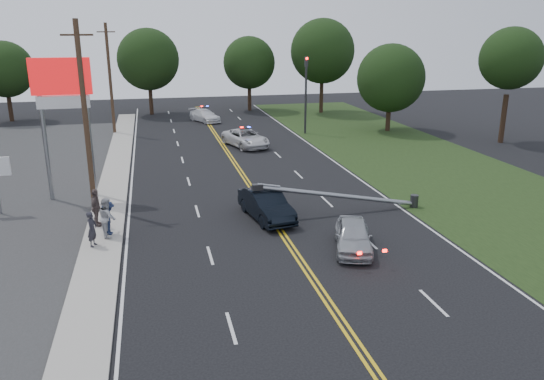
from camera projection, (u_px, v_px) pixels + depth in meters
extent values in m
plane|color=black|center=(319.00, 288.00, 20.24)|extent=(120.00, 120.00, 0.00)
cube|color=#A9A498|center=(107.00, 217.00, 27.73)|extent=(1.80, 70.00, 0.12)
cube|color=black|center=(479.00, 190.00, 32.46)|extent=(12.00, 80.00, 0.01)
cube|color=gold|center=(264.00, 206.00, 29.55)|extent=(0.36, 80.00, 0.00)
cylinder|color=gray|center=(45.00, 140.00, 29.74)|extent=(0.24, 0.24, 7.00)
cylinder|color=gray|center=(90.00, 138.00, 30.25)|extent=(0.24, 0.24, 7.00)
cube|color=#BA0C0E|center=(60.00, 76.00, 28.97)|extent=(3.20, 0.35, 2.00)
cube|color=white|center=(63.00, 102.00, 29.38)|extent=(2.80, 0.30, 0.70)
cylinder|color=#2D2D30|center=(306.00, 96.00, 48.95)|extent=(0.20, 0.20, 7.00)
cube|color=#2D2D30|center=(306.00, 62.00, 48.04)|extent=(0.28, 0.28, 0.90)
sphere|color=#FF0C07|center=(307.00, 58.00, 47.80)|extent=(0.22, 0.22, 0.22)
cylinder|color=#2D2D30|center=(414.00, 201.00, 29.34)|extent=(0.44, 0.44, 0.70)
cylinder|color=gray|center=(339.00, 196.00, 28.20)|extent=(8.90, 0.24, 1.80)
cube|color=#2D2D30|center=(257.00, 187.00, 27.01)|extent=(0.55, 0.32, 0.30)
cylinder|color=#382619|center=(85.00, 118.00, 27.97)|extent=(0.28, 0.28, 10.00)
cube|color=#382619|center=(77.00, 35.00, 26.74)|extent=(1.60, 0.10, 0.10)
cylinder|color=#382619|center=(110.00, 80.00, 48.46)|extent=(0.28, 0.28, 10.00)
cube|color=#382619|center=(106.00, 32.00, 47.23)|extent=(1.60, 0.10, 0.10)
cylinder|color=black|center=(10.00, 106.00, 56.14)|extent=(0.44, 0.44, 3.15)
sphere|color=black|center=(5.00, 69.00, 55.01)|extent=(5.81, 5.81, 5.81)
cylinder|color=black|center=(151.00, 99.00, 60.52)|extent=(0.44, 0.44, 3.58)
sphere|color=black|center=(148.00, 59.00, 59.24)|extent=(6.84, 6.84, 6.84)
cylinder|color=black|center=(250.00, 97.00, 63.55)|extent=(0.44, 0.44, 3.26)
sphere|color=black|center=(249.00, 63.00, 62.38)|extent=(6.10, 6.10, 6.10)
cylinder|color=black|center=(321.00, 95.00, 61.84)|extent=(0.44, 0.44, 4.06)
sphere|color=black|center=(323.00, 51.00, 60.39)|extent=(7.29, 7.29, 7.29)
cylinder|color=black|center=(388.00, 116.00, 50.91)|extent=(0.44, 0.44, 2.91)
sphere|color=black|center=(391.00, 78.00, 49.86)|extent=(6.37, 6.37, 6.37)
cylinder|color=black|center=(503.00, 119.00, 45.47)|extent=(0.44, 0.44, 4.13)
sphere|color=black|center=(511.00, 58.00, 43.99)|extent=(5.14, 5.14, 5.14)
imported|color=black|center=(266.00, 205.00, 27.48)|extent=(2.35, 4.76, 1.50)
imported|color=#A5A8AD|center=(353.00, 236.00, 23.60)|extent=(2.70, 4.21, 1.33)
imported|color=silver|center=(246.00, 138.00, 44.26)|extent=(3.83, 5.64, 1.43)
imported|color=white|center=(205.00, 116.00, 56.06)|extent=(3.42, 4.75, 1.28)
imported|color=#27262D|center=(92.00, 229.00, 23.68)|extent=(0.56, 0.68, 1.62)
imported|color=#A6A6AB|center=(107.00, 217.00, 24.75)|extent=(0.86, 1.02, 1.89)
imported|color=#1A2341|center=(109.00, 218.00, 25.04)|extent=(0.87, 1.17, 1.62)
imported|color=#62514E|center=(96.00, 208.00, 26.05)|extent=(0.64, 1.17, 1.90)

